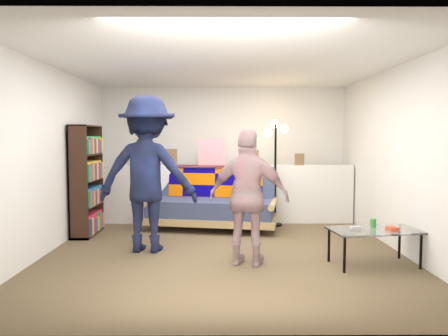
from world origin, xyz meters
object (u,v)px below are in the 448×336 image
(futon_sofa, at_px, (214,203))
(person_left, at_px, (147,174))
(bookshelf, at_px, (87,184))
(floor_lamp, at_px, (275,151))
(person_right, at_px, (249,197))
(coffee_table, at_px, (374,232))

(futon_sofa, xyz_separation_m, person_left, (-0.84, -1.40, 0.59))
(futon_sofa, relative_size, person_left, 1.11)
(bookshelf, height_order, person_left, person_left)
(person_left, bearing_deg, futon_sofa, -115.02)
(futon_sofa, relative_size, floor_lamp, 1.25)
(futon_sofa, height_order, person_right, person_right)
(futon_sofa, bearing_deg, person_left, -120.89)
(coffee_table, bearing_deg, futon_sofa, 132.05)
(person_left, bearing_deg, floor_lamp, -132.92)
(floor_lamp, distance_m, person_left, 2.49)
(floor_lamp, xyz_separation_m, person_right, (-0.59, -2.29, -0.46))
(floor_lamp, bearing_deg, bookshelf, -167.16)
(person_right, bearing_deg, bookshelf, -19.69)
(bookshelf, bearing_deg, person_left, -41.69)
(bookshelf, bearing_deg, futon_sofa, 12.90)
(coffee_table, bearing_deg, person_right, 178.82)
(floor_lamp, distance_m, person_right, 2.41)
(futon_sofa, relative_size, bookshelf, 1.34)
(bookshelf, distance_m, person_right, 2.86)
(futon_sofa, height_order, bookshelf, bookshelf)
(bookshelf, distance_m, person_left, 1.47)
(futon_sofa, bearing_deg, coffee_table, -47.95)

